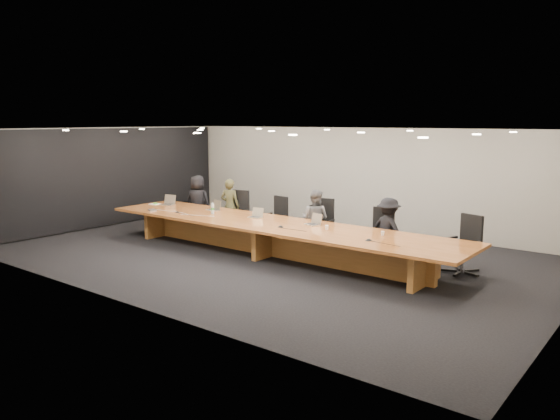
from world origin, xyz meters
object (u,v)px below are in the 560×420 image
object	(u,v)px
mic_center	(281,226)
chair_mid_right	(320,223)
person_c	(315,219)
mic_right	(369,240)
person_a	(198,202)
amber_mug	(212,212)
chair_mid_left	(275,218)
laptop_c	(255,213)
paper_cup_far	(383,233)
person_b	(230,206)
chair_far_right	(463,244)
laptop_d	(313,219)
laptop_a	(167,200)
water_bottle	(213,209)
chair_right	(380,234)
laptop_b	(213,205)
person_d	(388,230)
conference_table	(272,233)
av_box	(152,210)
chair_left	(236,213)
paper_cup_near	(327,227)
mic_left	(177,212)
chair_far_left	(189,206)

from	to	relation	value
mic_center	chair_mid_right	bearing A→B (deg)	92.08
person_c	mic_right	xyz separation A→B (m)	(2.22, -1.46, 0.07)
person_a	amber_mug	size ratio (longest dim) A/B	16.66
chair_mid_left	laptop_c	bearing A→B (deg)	-67.56
chair_mid_right	amber_mug	world-z (taller)	chair_mid_right
chair_mid_left	paper_cup_far	size ratio (longest dim) A/B	13.77
person_b	paper_cup_far	size ratio (longest dim) A/B	18.11
chair_far_right	person_b	bearing A→B (deg)	-161.84
chair_far_right	mic_right	xyz separation A→B (m)	(-1.29, -1.47, 0.17)
laptop_d	paper_cup_far	world-z (taller)	laptop_d
laptop_a	water_bottle	bearing A→B (deg)	-19.98
person_c	chair_far_right	bearing A→B (deg)	171.88
laptop_c	mic_right	size ratio (longest dim) A/B	2.21
chair_mid_right	person_a	bearing A→B (deg)	171.61
laptop_a	laptop_c	xyz separation A→B (m)	(3.13, -0.03, -0.02)
chair_far_right	amber_mug	xyz separation A→B (m)	(-5.78, -1.12, 0.20)
chair_mid_left	laptop_c	world-z (taller)	chair_mid_left
paper_cup_far	chair_right	bearing A→B (deg)	120.10
chair_mid_left	water_bottle	distance (m)	1.61
chair_right	laptop_b	distance (m)	4.37
person_d	conference_table	bearing A→B (deg)	40.23
person_c	paper_cup_far	distance (m)	2.36
person_d	mic_center	world-z (taller)	person_d
chair_right	person_a	size ratio (longest dim) A/B	0.76
chair_far_right	laptop_a	xyz separation A→B (m)	(-7.71, -0.88, 0.29)
mic_center	av_box	bearing A→B (deg)	-175.76
chair_mid_left	amber_mug	distance (m)	1.60
chair_left	mic_right	distance (m)	4.92
conference_table	mic_center	distance (m)	0.59
person_a	mic_right	bearing A→B (deg)	149.35
conference_table	person_c	bearing A→B (deg)	72.70
person_a	person_c	world-z (taller)	person_a
chair_right	person_d	xyz separation A→B (m)	(0.21, -0.04, 0.12)
laptop_d	paper_cup_near	xyz separation A→B (m)	(0.51, -0.22, -0.08)
chair_mid_right	laptop_a	xyz separation A→B (m)	(-4.24, -1.04, 0.30)
person_d	person_a	bearing A→B (deg)	13.09
laptop_b	paper_cup_near	size ratio (longest dim) A/B	3.81
chair_mid_left	person_d	world-z (taller)	person_d
laptop_d	water_bottle	xyz separation A→B (m)	(-2.72, -0.32, -0.00)
water_bottle	mic_left	bearing A→B (deg)	-153.87
person_a	av_box	distance (m)	1.72
chair_right	chair_far_right	world-z (taller)	chair_far_right
paper_cup_far	mic_right	xyz separation A→B (m)	(0.02, -0.61, -0.02)
av_box	mic_center	bearing A→B (deg)	27.22
chair_far_right	mic_center	size ratio (longest dim) A/B	8.83
laptop_d	mic_center	world-z (taller)	laptop_d
chair_mid_right	mic_left	bearing A→B (deg)	-162.18
person_b	av_box	distance (m)	2.05
laptop_d	mic_center	size ratio (longest dim) A/B	2.40
chair_far_left	person_b	size ratio (longest dim) A/B	0.82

